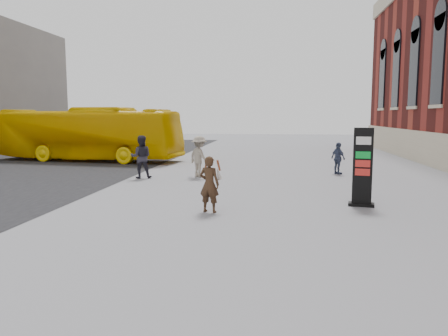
# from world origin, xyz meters

# --- Properties ---
(ground) EXTENTS (100.00, 100.00, 0.00)m
(ground) POSITION_xyz_m (0.00, 0.00, 0.00)
(ground) COLOR #9E9EA3
(info_pylon) EXTENTS (0.81, 0.52, 2.34)m
(info_pylon) POSITION_xyz_m (3.86, 1.37, 1.17)
(info_pylon) COLOR black
(info_pylon) RESTS_ON ground
(woman) EXTENTS (0.69, 0.65, 1.58)m
(woman) POSITION_xyz_m (-0.54, 0.00, 0.81)
(woman) COLOR #2F2115
(woman) RESTS_ON ground
(bus) EXTENTS (11.55, 4.10, 3.15)m
(bus) POSITION_xyz_m (-9.85, 12.86, 1.57)
(bus) COLOR #E3B301
(bus) RESTS_ON road
(pedestrian_a) EXTENTS (1.03, 0.89, 1.84)m
(pedestrian_a) POSITION_xyz_m (-4.47, 6.21, 0.92)
(pedestrian_a) COLOR #282631
(pedestrian_a) RESTS_ON ground
(pedestrian_b) EXTENTS (1.31, 1.27, 1.80)m
(pedestrian_b) POSITION_xyz_m (-2.04, 6.82, 0.90)
(pedestrian_b) COLOR gray
(pedestrian_b) RESTS_ON ground
(pedestrian_c) EXTENTS (0.77, 0.92, 1.47)m
(pedestrian_c) POSITION_xyz_m (4.13, 8.49, 0.73)
(pedestrian_c) COLOR #3A4460
(pedestrian_c) RESTS_ON ground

